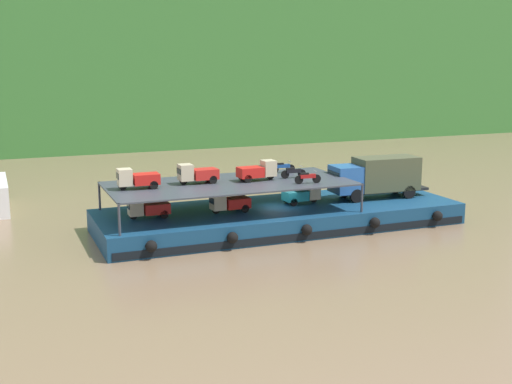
{
  "coord_description": "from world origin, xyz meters",
  "views": [
    {
      "loc": [
        -18.95,
        -42.57,
        12.05
      ],
      "look_at": [
        -1.84,
        0.0,
        2.7
      ],
      "focal_mm": 46.73,
      "sensor_mm": 36.0,
      "label": 1
    }
  ],
  "objects_px": {
    "cargo_barge": "(280,217)",
    "mini_truck_lower_stern": "(148,208)",
    "mini_truck_upper_mid": "(197,174)",
    "motorcycle_upper_centre": "(293,172)",
    "mini_truck_upper_stern": "(137,178)",
    "motorcycle_upper_port": "(308,177)",
    "mini_truck_lower_aft": "(229,202)",
    "covered_lorry": "(377,176)",
    "motorcycle_upper_stbd": "(283,167)",
    "mini_truck_lower_mid": "(302,194)",
    "mini_truck_upper_fore": "(258,171)"
  },
  "relations": [
    {
      "from": "mini_truck_upper_stern",
      "to": "motorcycle_upper_port",
      "type": "bearing_deg",
      "value": -12.75
    },
    {
      "from": "motorcycle_upper_stbd",
      "to": "mini_truck_upper_stern",
      "type": "bearing_deg",
      "value": -169.87
    },
    {
      "from": "mini_truck_lower_stern",
      "to": "mini_truck_lower_mid",
      "type": "relative_size",
      "value": 0.99
    },
    {
      "from": "covered_lorry",
      "to": "mini_truck_lower_mid",
      "type": "distance_m",
      "value": 6.19
    },
    {
      "from": "motorcycle_upper_stbd",
      "to": "motorcycle_upper_centre",
      "type": "bearing_deg",
      "value": -94.64
    },
    {
      "from": "cargo_barge",
      "to": "motorcycle_upper_port",
      "type": "height_order",
      "value": "motorcycle_upper_port"
    },
    {
      "from": "covered_lorry",
      "to": "motorcycle_upper_stbd",
      "type": "relative_size",
      "value": 4.17
    },
    {
      "from": "mini_truck_upper_stern",
      "to": "motorcycle_upper_stbd",
      "type": "height_order",
      "value": "mini_truck_upper_stern"
    },
    {
      "from": "mini_truck_lower_aft",
      "to": "mini_truck_upper_fore",
      "type": "bearing_deg",
      "value": 11.42
    },
    {
      "from": "mini_truck_lower_aft",
      "to": "motorcycle_upper_port",
      "type": "height_order",
      "value": "motorcycle_upper_port"
    },
    {
      "from": "covered_lorry",
      "to": "motorcycle_upper_centre",
      "type": "height_order",
      "value": "covered_lorry"
    },
    {
      "from": "mini_truck_lower_mid",
      "to": "mini_truck_upper_mid",
      "type": "height_order",
      "value": "mini_truck_upper_mid"
    },
    {
      "from": "mini_truck_upper_mid",
      "to": "motorcycle_upper_centre",
      "type": "height_order",
      "value": "mini_truck_upper_mid"
    },
    {
      "from": "cargo_barge",
      "to": "motorcycle_upper_centre",
      "type": "distance_m",
      "value": 3.35
    },
    {
      "from": "mini_truck_lower_stern",
      "to": "cargo_barge",
      "type": "bearing_deg",
      "value": -0.68
    },
    {
      "from": "mini_truck_lower_stern",
      "to": "motorcycle_upper_centre",
      "type": "bearing_deg",
      "value": -0.42
    },
    {
      "from": "motorcycle_upper_port",
      "to": "mini_truck_lower_aft",
      "type": "bearing_deg",
      "value": 159.05
    },
    {
      "from": "mini_truck_lower_aft",
      "to": "motorcycle_upper_centre",
      "type": "relative_size",
      "value": 1.47
    },
    {
      "from": "mini_truck_upper_stern",
      "to": "motorcycle_upper_centre",
      "type": "xyz_separation_m",
      "value": [
        11.18,
        -0.25,
        -0.26
      ]
    },
    {
      "from": "mini_truck_upper_fore",
      "to": "motorcycle_upper_port",
      "type": "bearing_deg",
      "value": -41.21
    },
    {
      "from": "mini_truck_upper_fore",
      "to": "mini_truck_upper_mid",
      "type": "bearing_deg",
      "value": 173.49
    },
    {
      "from": "mini_truck_lower_mid",
      "to": "mini_truck_lower_stern",
      "type": "bearing_deg",
      "value": -178.78
    },
    {
      "from": "mini_truck_lower_stern",
      "to": "mini_truck_upper_mid",
      "type": "distance_m",
      "value": 4.15
    },
    {
      "from": "mini_truck_lower_mid",
      "to": "mini_truck_upper_stern",
      "type": "distance_m",
      "value": 12.24
    },
    {
      "from": "mini_truck_lower_mid",
      "to": "motorcycle_upper_stbd",
      "type": "bearing_deg",
      "value": 109.88
    },
    {
      "from": "cargo_barge",
      "to": "mini_truck_upper_stern",
      "type": "relative_size",
      "value": 9.44
    },
    {
      "from": "mini_truck_lower_aft",
      "to": "motorcycle_upper_centre",
      "type": "height_order",
      "value": "motorcycle_upper_centre"
    },
    {
      "from": "mini_truck_lower_aft",
      "to": "covered_lorry",
      "type": "bearing_deg",
      "value": 1.73
    },
    {
      "from": "covered_lorry",
      "to": "motorcycle_upper_centre",
      "type": "xyz_separation_m",
      "value": [
        -7.0,
        -0.01,
        0.74
      ]
    },
    {
      "from": "mini_truck_lower_mid",
      "to": "motorcycle_upper_port",
      "type": "bearing_deg",
      "value": -108.63
    },
    {
      "from": "covered_lorry",
      "to": "mini_truck_upper_stern",
      "type": "bearing_deg",
      "value": 179.23
    },
    {
      "from": "mini_truck_lower_stern",
      "to": "motorcycle_upper_port",
      "type": "relative_size",
      "value": 1.44
    },
    {
      "from": "covered_lorry",
      "to": "mini_truck_lower_aft",
      "type": "distance_m",
      "value": 12.06
    },
    {
      "from": "motorcycle_upper_port",
      "to": "motorcycle_upper_stbd",
      "type": "distance_m",
      "value": 4.57
    },
    {
      "from": "mini_truck_upper_stern",
      "to": "mini_truck_upper_fore",
      "type": "bearing_deg",
      "value": -0.97
    },
    {
      "from": "mini_truck_upper_fore",
      "to": "motorcycle_upper_centre",
      "type": "bearing_deg",
      "value": -2.31
    },
    {
      "from": "covered_lorry",
      "to": "mini_truck_lower_stern",
      "type": "xyz_separation_m",
      "value": [
        -17.58,
        0.07,
        -1.0
      ]
    },
    {
      "from": "cargo_barge",
      "to": "covered_lorry",
      "type": "bearing_deg",
      "value": 0.32
    },
    {
      "from": "mini_truck_lower_mid",
      "to": "mini_truck_upper_stern",
      "type": "height_order",
      "value": "mini_truck_upper_stern"
    },
    {
      "from": "mini_truck_upper_fore",
      "to": "cargo_barge",
      "type": "bearing_deg",
      "value": -4.99
    },
    {
      "from": "mini_truck_upper_fore",
      "to": "motorcycle_upper_stbd",
      "type": "distance_m",
      "value": 3.63
    },
    {
      "from": "mini_truck_lower_mid",
      "to": "mini_truck_upper_mid",
      "type": "relative_size",
      "value": 1.0
    },
    {
      "from": "mini_truck_lower_stern",
      "to": "motorcycle_upper_port",
      "type": "distance_m",
      "value": 11.0
    },
    {
      "from": "mini_truck_lower_aft",
      "to": "motorcycle_upper_stbd",
      "type": "relative_size",
      "value": 1.47
    },
    {
      "from": "mini_truck_lower_stern",
      "to": "mini_truck_upper_mid",
      "type": "height_order",
      "value": "mini_truck_upper_mid"
    },
    {
      "from": "mini_truck_lower_stern",
      "to": "mini_truck_upper_fore",
      "type": "height_order",
      "value": "mini_truck_upper_fore"
    },
    {
      "from": "cargo_barge",
      "to": "mini_truck_upper_mid",
      "type": "bearing_deg",
      "value": 173.92
    },
    {
      "from": "mini_truck_lower_stern",
      "to": "mini_truck_upper_mid",
      "type": "xyz_separation_m",
      "value": [
        3.6,
        0.52,
        2.0
      ]
    },
    {
      "from": "mini_truck_lower_aft",
      "to": "motorcycle_upper_port",
      "type": "relative_size",
      "value": 1.47
    },
    {
      "from": "cargo_barge",
      "to": "mini_truck_lower_stern",
      "type": "distance_m",
      "value": 9.66
    }
  ]
}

